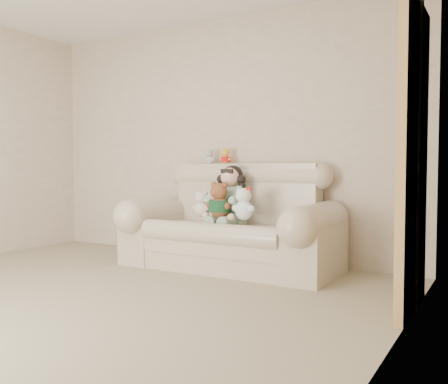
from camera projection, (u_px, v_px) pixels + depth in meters
floor at (25, 314)px, 3.24m from camera, size 5.00×5.00×0.00m
wall_back at (217, 139)px, 5.34m from camera, size 4.50×0.00×4.50m
wall_right at (367, 91)px, 2.05m from camera, size 0.00×5.00×5.00m
sofa at (229, 216)px, 4.72m from camera, size 2.10×0.95×1.03m
door_panel at (413, 157)px, 3.28m from camera, size 0.06×0.90×2.10m
seated_child at (231, 194)px, 4.79m from camera, size 0.37×0.44×0.60m
brown_teddy at (219, 197)px, 4.63m from camera, size 0.31×0.27×0.41m
white_cat at (244, 200)px, 4.48m from camera, size 0.26×0.22×0.36m
cream_teddy at (202, 202)px, 4.74m from camera, size 0.22×0.18×0.30m
yellow_mini_bear at (226, 155)px, 5.12m from camera, size 0.16×0.14×0.21m
grey_mini_plush at (210, 156)px, 5.22m from camera, size 0.15×0.13×0.21m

